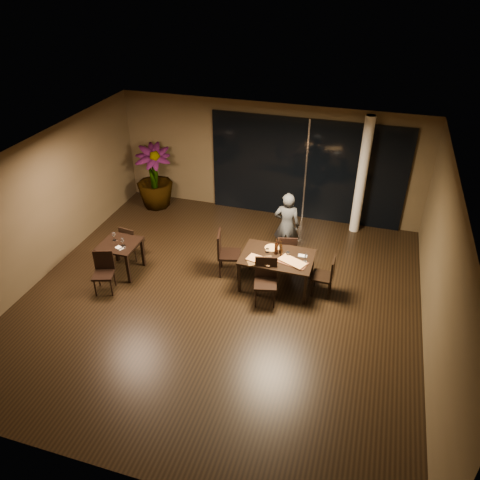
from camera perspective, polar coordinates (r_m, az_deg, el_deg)
name	(u,v)px	position (r m, az deg, el deg)	size (l,w,h in m)	color
ground	(220,299)	(9.80, -2.43, -7.19)	(8.00, 8.00, 0.00)	black
wall_back	(269,159)	(12.40, 3.58, 9.79)	(8.00, 0.10, 3.00)	#4D4029
wall_front	(109,408)	(6.19, -15.72, -19.06)	(8.00, 0.10, 3.00)	#4D4029
wall_left	(38,208)	(10.82, -23.40, 3.55)	(0.10, 8.00, 3.00)	#4D4029
wall_right	(444,274)	(8.66, 23.63, -3.86)	(0.10, 8.00, 3.00)	#4D4029
ceiling	(216,163)	(8.22, -2.91, 9.31)	(8.00, 8.00, 0.04)	silver
window_panel	(306,170)	(12.20, 8.07, 8.39)	(5.00, 0.06, 2.70)	black
column	(362,177)	(11.76, 14.63, 7.50)	(0.24, 0.24, 3.00)	white
main_table	(277,259)	(9.79, 4.56, -2.35)	(1.50, 1.00, 0.75)	black
side_table	(120,248)	(10.54, -14.40, -0.95)	(0.80, 0.80, 0.75)	black
chair_main_far	(287,251)	(10.38, 5.71, -1.33)	(0.50, 0.50, 0.91)	black
chair_main_near	(266,278)	(9.47, 3.14, -4.64)	(0.54, 0.54, 0.97)	black
chair_main_left	(225,251)	(10.20, -1.82, -1.35)	(0.58, 0.58, 1.04)	black
chair_main_right	(327,274)	(9.78, 10.53, -4.11)	(0.43, 0.43, 0.91)	black
chair_side_far	(131,241)	(11.02, -13.20, -0.10)	(0.45, 0.45, 0.86)	black
chair_side_near	(104,269)	(10.17, -16.27, -3.47)	(0.52, 0.52, 0.89)	black
diner	(287,225)	(10.73, 5.71, 1.79)	(0.55, 0.37, 1.62)	#313437
potted_plant	(154,177)	(13.07, -10.43, 7.57)	(0.96, 0.96, 1.76)	#23521B
pizza_board_left	(260,261)	(9.58, 2.46, -2.55)	(0.55, 0.27, 0.01)	#483017
pizza_board_right	(292,262)	(9.58, 6.39, -2.72)	(0.61, 0.31, 0.01)	#4D2919
oblong_pizza_left	(260,260)	(9.57, 2.47, -2.47)	(0.53, 0.24, 0.02)	#691009
oblong_pizza_right	(292,262)	(9.58, 6.40, -2.64)	(0.54, 0.25, 0.02)	maroon
round_pizza	(272,248)	(9.99, 3.92, -0.98)	(0.30, 0.30, 0.01)	red
bottle_a	(276,247)	(9.73, 4.44, -0.87)	(0.07, 0.07, 0.34)	black
bottle_b	(282,251)	(9.68, 5.10, -1.40)	(0.05, 0.05, 0.25)	black
bottle_c	(281,247)	(9.78, 4.98, -0.89)	(0.06, 0.06, 0.29)	black
tumbler_left	(267,251)	(9.84, 3.36, -1.29)	(0.08, 0.08, 0.09)	white
tumbler_right	(288,254)	(9.76, 5.86, -1.72)	(0.08, 0.08, 0.09)	white
napkin_near	(302,262)	(9.61, 7.60, -2.73)	(0.18, 0.10, 0.01)	white
napkin_far	(303,256)	(9.81, 7.64, -1.93)	(0.18, 0.10, 0.01)	silver
wine_glass_a	(114,237)	(10.56, -15.10, 0.41)	(0.08, 0.08, 0.19)	white
wine_glass_b	(123,242)	(10.33, -14.12, -0.23)	(0.08, 0.08, 0.18)	white
side_napkin	(119,248)	(10.30, -14.51, -0.95)	(0.18, 0.11, 0.01)	silver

